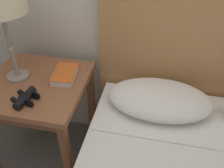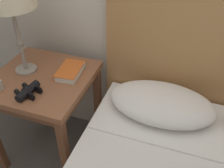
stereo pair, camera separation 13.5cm
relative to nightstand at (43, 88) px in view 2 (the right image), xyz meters
The scene contains 3 objects.
nightstand is the anchor object (origin of this frame).
book_on_nightstand 0.21m from the nightstand, 30.05° to the left, with size 0.15×0.22×0.04m.
binoculars_pair 0.20m from the nightstand, 81.28° to the right, with size 0.14×0.16×0.05m.
Camera 2 is at (0.29, -0.40, 1.59)m, focal length 42.00 mm.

